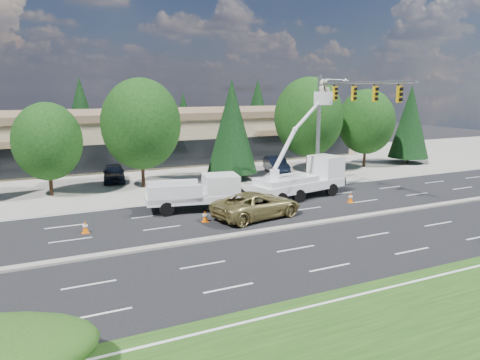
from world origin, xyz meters
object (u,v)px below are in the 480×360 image
minivan (257,205)px  signal_mast (336,113)px  bucket_truck (306,173)px  utility_pickup (199,196)px

minivan → signal_mast: bearing=-75.1°
signal_mast → minivan: bearing=-154.8°
minivan → bucket_truck: bearing=-69.6°
signal_mast → minivan: 11.28m
signal_mast → bucket_truck: size_ratio=1.19×
signal_mast → bucket_truck: (-3.07, -0.71, -4.26)m
signal_mast → minivan: size_ratio=1.74×
utility_pickup → minivan: bearing=-40.8°
signal_mast → bucket_truck: signal_mast is taller
signal_mast → utility_pickup: (-11.59, -0.93, -5.10)m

